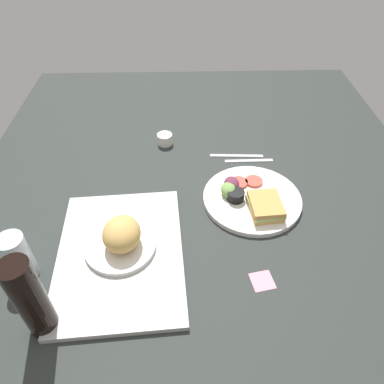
{
  "coord_description": "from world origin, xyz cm",
  "views": [
    {
      "loc": [
        -77.77,
        5.27,
        78.3
      ],
      "look_at": [
        2.0,
        3.0,
        4.0
      ],
      "focal_mm": 33.59,
      "sensor_mm": 36.0,
      "label": 1
    }
  ],
  "objects_px": {
    "serving_tray": "(120,254)",
    "knife": "(237,155)",
    "soda_bottle": "(30,299)",
    "espresso_cup": "(165,139)",
    "plate_with_salad": "(251,198)",
    "fork": "(249,160)",
    "bread_plate_near": "(121,238)",
    "sticky_note": "(262,281)",
    "drinking_glass": "(18,257)"
  },
  "relations": [
    {
      "from": "knife",
      "to": "sticky_note",
      "type": "height_order",
      "value": "knife"
    },
    {
      "from": "serving_tray",
      "to": "espresso_cup",
      "type": "xyz_separation_m",
      "value": [
        0.52,
        -0.11,
        0.01
      ]
    },
    {
      "from": "plate_with_salad",
      "to": "soda_bottle",
      "type": "xyz_separation_m",
      "value": [
        -0.39,
        0.53,
        0.1
      ]
    },
    {
      "from": "espresso_cup",
      "to": "fork",
      "type": "bearing_deg",
      "value": -110.9
    },
    {
      "from": "fork",
      "to": "knife",
      "type": "height_order",
      "value": "same"
    },
    {
      "from": "soda_bottle",
      "to": "bread_plate_near",
      "type": "bearing_deg",
      "value": -36.28
    },
    {
      "from": "serving_tray",
      "to": "knife",
      "type": "xyz_separation_m",
      "value": [
        0.43,
        -0.36,
        -0.01
      ]
    },
    {
      "from": "fork",
      "to": "knife",
      "type": "xyz_separation_m",
      "value": [
        0.03,
        0.04,
        0.0
      ]
    },
    {
      "from": "bread_plate_near",
      "to": "drinking_glass",
      "type": "distance_m",
      "value": 0.25
    },
    {
      "from": "serving_tray",
      "to": "sticky_note",
      "type": "xyz_separation_m",
      "value": [
        -0.09,
        -0.37,
        -0.01
      ]
    },
    {
      "from": "espresso_cup",
      "to": "sticky_note",
      "type": "relative_size",
      "value": 1.0
    },
    {
      "from": "plate_with_salad",
      "to": "drinking_glass",
      "type": "bearing_deg",
      "value": 111.66
    },
    {
      "from": "fork",
      "to": "knife",
      "type": "relative_size",
      "value": 0.89
    },
    {
      "from": "serving_tray",
      "to": "knife",
      "type": "relative_size",
      "value": 2.37
    },
    {
      "from": "serving_tray",
      "to": "fork",
      "type": "height_order",
      "value": "serving_tray"
    },
    {
      "from": "drinking_glass",
      "to": "knife",
      "type": "distance_m",
      "value": 0.77
    },
    {
      "from": "bread_plate_near",
      "to": "espresso_cup",
      "type": "xyz_separation_m",
      "value": [
        0.5,
        -0.1,
        -0.03
      ]
    },
    {
      "from": "bread_plate_near",
      "to": "plate_with_salad",
      "type": "xyz_separation_m",
      "value": [
        0.18,
        -0.37,
        -0.04
      ]
    },
    {
      "from": "serving_tray",
      "to": "soda_bottle",
      "type": "xyz_separation_m",
      "value": [
        -0.19,
        0.15,
        0.11
      ]
    },
    {
      "from": "soda_bottle",
      "to": "knife",
      "type": "relative_size",
      "value": 1.21
    },
    {
      "from": "plate_with_salad",
      "to": "espresso_cup",
      "type": "relative_size",
      "value": 5.42
    },
    {
      "from": "drinking_glass",
      "to": "fork",
      "type": "height_order",
      "value": "drinking_glass"
    },
    {
      "from": "fork",
      "to": "sticky_note",
      "type": "distance_m",
      "value": 0.49
    },
    {
      "from": "drinking_glass",
      "to": "soda_bottle",
      "type": "xyz_separation_m",
      "value": [
        -0.14,
        -0.09,
        0.05
      ]
    },
    {
      "from": "drinking_glass",
      "to": "sticky_note",
      "type": "relative_size",
      "value": 2.45
    },
    {
      "from": "bread_plate_near",
      "to": "knife",
      "type": "distance_m",
      "value": 0.55
    },
    {
      "from": "knife",
      "to": "sticky_note",
      "type": "xyz_separation_m",
      "value": [
        -0.52,
        -0.0,
        -0.0
      ]
    },
    {
      "from": "serving_tray",
      "to": "espresso_cup",
      "type": "bearing_deg",
      "value": -11.54
    },
    {
      "from": "serving_tray",
      "to": "soda_bottle",
      "type": "relative_size",
      "value": 1.95
    },
    {
      "from": "serving_tray",
      "to": "drinking_glass",
      "type": "xyz_separation_m",
      "value": [
        -0.05,
        0.24,
        0.06
      ]
    },
    {
      "from": "sticky_note",
      "to": "plate_with_salad",
      "type": "bearing_deg",
      "value": -2.58
    },
    {
      "from": "plate_with_salad",
      "to": "soda_bottle",
      "type": "height_order",
      "value": "soda_bottle"
    },
    {
      "from": "drinking_glass",
      "to": "soda_bottle",
      "type": "bearing_deg",
      "value": -148.7
    },
    {
      "from": "espresso_cup",
      "to": "knife",
      "type": "bearing_deg",
      "value": -108.0
    },
    {
      "from": "espresso_cup",
      "to": "drinking_glass",
      "type": "bearing_deg",
      "value": 148.86
    },
    {
      "from": "serving_tray",
      "to": "bread_plate_near",
      "type": "bearing_deg",
      "value": -18.28
    },
    {
      "from": "bread_plate_near",
      "to": "soda_bottle",
      "type": "height_order",
      "value": "soda_bottle"
    },
    {
      "from": "soda_bottle",
      "to": "drinking_glass",
      "type": "bearing_deg",
      "value": 31.3
    },
    {
      "from": "plate_with_salad",
      "to": "fork",
      "type": "bearing_deg",
      "value": -6.64
    },
    {
      "from": "bread_plate_near",
      "to": "fork",
      "type": "relative_size",
      "value": 1.12
    },
    {
      "from": "fork",
      "to": "plate_with_salad",
      "type": "bearing_deg",
      "value": 82.86
    },
    {
      "from": "bread_plate_near",
      "to": "drinking_glass",
      "type": "relative_size",
      "value": 1.39
    },
    {
      "from": "serving_tray",
      "to": "plate_with_salad",
      "type": "height_order",
      "value": "plate_with_salad"
    },
    {
      "from": "espresso_cup",
      "to": "knife",
      "type": "distance_m",
      "value": 0.27
    },
    {
      "from": "soda_bottle",
      "to": "plate_with_salad",
      "type": "bearing_deg",
      "value": -53.7
    },
    {
      "from": "plate_with_salad",
      "to": "drinking_glass",
      "type": "xyz_separation_m",
      "value": [
        -0.24,
        0.62,
        0.05
      ]
    },
    {
      "from": "serving_tray",
      "to": "fork",
      "type": "relative_size",
      "value": 2.65
    },
    {
      "from": "soda_bottle",
      "to": "sticky_note",
      "type": "relative_size",
      "value": 4.12
    },
    {
      "from": "serving_tray",
      "to": "bread_plate_near",
      "type": "height_order",
      "value": "bread_plate_near"
    },
    {
      "from": "sticky_note",
      "to": "serving_tray",
      "type": "bearing_deg",
      "value": 76.47
    }
  ]
}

